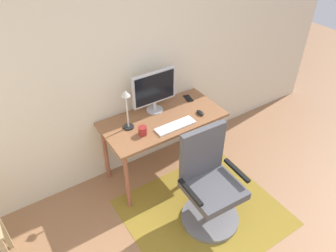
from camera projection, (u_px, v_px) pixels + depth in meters
The scene contains 10 objects.
wall_back at pixel (113, 64), 3.15m from camera, with size 6.00×0.10×2.60m, color beige.
area_rug at pixel (203, 212), 3.33m from camera, with size 1.50×1.33×0.01m, color olive.
desk at pixel (163, 125), 3.42m from camera, with size 1.28×0.63×0.75m.
monitor at pixel (154, 89), 3.32m from camera, with size 0.50×0.18×0.46m.
keyboard at pixel (175, 126), 3.25m from camera, with size 0.43×0.13×0.02m, color white.
computer_mouse at pixel (200, 113), 3.41m from camera, with size 0.06×0.10×0.03m, color black.
coffee_cup at pixel (143, 131), 3.13m from camera, with size 0.09×0.09×0.09m, color maroon.
cell_phone at pixel (188, 98), 3.66m from camera, with size 0.07×0.14×0.01m, color black.
desk_lamp at pixel (126, 104), 3.07m from camera, with size 0.11×0.11×0.43m.
office_chair at pixel (209, 189), 3.06m from camera, with size 0.58×0.57×1.02m.
Camera 1 is at (-1.12, -0.49, 2.73)m, focal length 34.59 mm.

